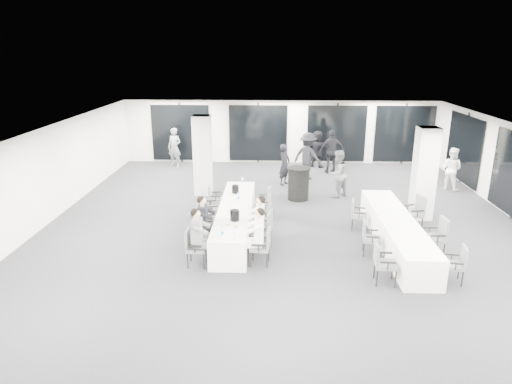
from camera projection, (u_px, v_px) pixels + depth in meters
room at (313, 172)px, 13.86m from camera, size 14.04×16.04×2.84m
column_left at (203, 155)px, 15.98m from camera, size 0.60×0.60×2.80m
column_right at (424, 174)px, 13.64m from camera, size 0.60×0.60×2.80m
banquet_table_main at (235, 219)px, 12.87m from camera, size 0.90×5.00×0.75m
banquet_table_side at (396, 232)px, 11.97m from camera, size 0.90×5.00×0.75m
cocktail_table at (298, 183)px, 15.60m from camera, size 0.81×0.81×1.13m
chair_main_left_near at (193, 245)px, 10.82m from camera, size 0.47×0.52×0.91m
chair_main_left_second at (199, 227)px, 11.71m from camera, size 0.61×0.65×1.03m
chair_main_left_mid at (204, 215)px, 12.59m from camera, size 0.63×0.66×1.04m
chair_main_left_fourth at (208, 206)px, 13.34m from camera, size 0.58×0.62×0.99m
chair_main_left_far at (213, 196)px, 14.46m from camera, size 0.47×0.52×0.87m
chair_main_right_near at (263, 244)px, 10.85m from camera, size 0.51×0.55×0.92m
chair_main_right_second at (264, 228)px, 11.69m from camera, size 0.61×0.64×1.03m
chair_main_right_mid at (264, 219)px, 12.42m from camera, size 0.55×0.59×0.95m
chair_main_right_fourth at (265, 207)px, 13.38m from camera, size 0.48×0.53×0.92m
chair_main_right_far at (265, 199)px, 14.19m from camera, size 0.50×0.54×0.87m
chair_side_left_near at (382, 261)px, 9.98m from camera, size 0.51×0.56×0.95m
chair_side_left_mid at (369, 236)px, 11.40m from camera, size 0.50×0.54×0.88m
chair_side_left_far at (357, 213)px, 13.04m from camera, size 0.52×0.55×0.87m
chair_side_right_near at (457, 262)px, 10.01m from camera, size 0.50×0.53×0.86m
chair_side_right_mid at (437, 235)px, 11.28m from camera, size 0.53×0.59×1.01m
chair_side_right_far at (415, 210)px, 12.98m from camera, size 0.61×0.64×1.00m
seated_guest_a at (200, 234)px, 10.73m from camera, size 0.50×0.38×1.44m
seated_guest_b at (205, 219)px, 11.62m from camera, size 0.50×0.38×1.44m
seated_guest_c at (256, 233)px, 10.77m from camera, size 0.50×0.38×1.44m
seated_guest_d at (258, 219)px, 11.64m from camera, size 0.50×0.38×1.44m
standing_guest_a at (285, 162)px, 17.22m from camera, size 0.77×0.82×1.77m
standing_guest_b at (338, 171)px, 15.75m from camera, size 1.05×1.02×1.89m
standing_guest_c at (308, 153)px, 17.91m from camera, size 1.52×1.31×2.10m
standing_guest_d at (332, 149)px, 18.79m from camera, size 1.30×0.85×2.07m
standing_guest_f at (318, 146)px, 19.78m from camera, size 1.79×1.38×1.83m
standing_guest_g at (174, 145)px, 19.93m from camera, size 0.85×0.77×1.91m
standing_guest_h at (452, 166)px, 16.63m from camera, size 0.99×0.96×1.78m
ice_bucket_near at (235, 215)px, 11.70m from camera, size 0.24×0.24×0.28m
ice_bucket_far at (235, 189)px, 13.92m from camera, size 0.22×0.22×0.25m
water_bottle_a at (222, 232)px, 10.71m from camera, size 0.07×0.07×0.23m
water_bottle_b at (238, 197)px, 13.22m from camera, size 0.07×0.07×0.23m
water_bottle_c at (242, 181)px, 14.86m from camera, size 0.07×0.07×0.23m
plate_a at (227, 225)px, 11.39m from camera, size 0.21×0.21×0.03m
plate_b at (236, 227)px, 11.26m from camera, size 0.18×0.18×0.03m
plate_c at (237, 212)px, 12.29m from camera, size 0.18×0.18×0.03m
wine_glass at (234, 234)px, 10.52m from camera, size 0.07×0.07×0.18m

